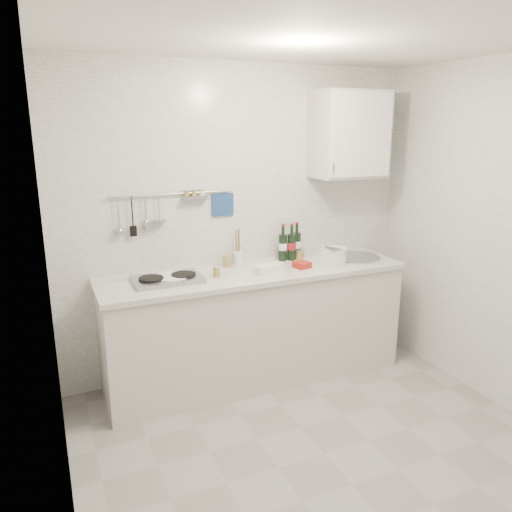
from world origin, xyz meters
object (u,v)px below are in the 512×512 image
Objects in this scene: plate_stack_hob at (171,278)px; utensil_crock at (238,256)px; wall_cabinet at (349,134)px; wine_bottles at (290,242)px; plate_stack_sink at (332,256)px.

plate_stack_hob is 0.91× the size of utensil_crock.
wall_cabinet reaches higher than wine_bottles.
plate_stack_hob is 1.01× the size of plate_stack_sink.
wine_bottles is at bearing 172.42° from wall_cabinet.
utensil_crock is (-0.74, 0.26, 0.01)m from plate_stack_sink.
utensil_crock reaches higher than plate_stack_sink.
wall_cabinet is 2.26× the size of wine_bottles.
plate_stack_sink is at bearing -19.24° from utensil_crock.
wine_bottles is at bearing -2.41° from utensil_crock.
utensil_crock reaches higher than plate_stack_hob.
plate_stack_hob is (-1.57, -0.11, -1.01)m from wall_cabinet.
wine_bottles is (-0.27, 0.24, 0.10)m from plate_stack_sink.
wall_cabinet is at bearing -7.58° from wine_bottles.
wall_cabinet is 1.36m from utensil_crock.
utensil_crock is at bearing 174.92° from wall_cabinet.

